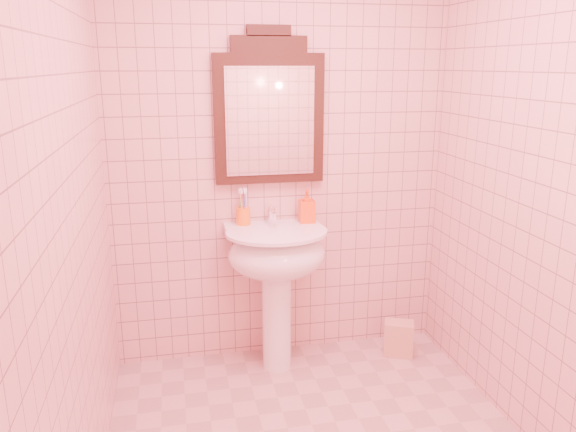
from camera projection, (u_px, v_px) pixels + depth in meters
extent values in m
cube|color=#E3A89E|center=(280.00, 156.00, 3.31)|extent=(2.00, 0.02, 2.50)
cylinder|color=white|center=(277.00, 313.00, 3.32)|extent=(0.17, 0.17, 0.70)
ellipsoid|color=white|center=(277.00, 255.00, 3.21)|extent=(0.56, 0.46, 0.28)
cube|color=white|center=(272.00, 228.00, 3.33)|extent=(0.56, 0.15, 0.05)
cylinder|color=white|center=(277.00, 232.00, 3.17)|extent=(0.58, 0.58, 0.02)
cylinder|color=white|center=(272.00, 216.00, 3.31)|extent=(0.04, 0.04, 0.09)
cylinder|color=white|center=(273.00, 212.00, 3.25)|extent=(0.02, 0.10, 0.02)
cylinder|color=white|center=(275.00, 218.00, 3.21)|extent=(0.02, 0.02, 0.04)
cube|color=white|center=(271.00, 206.00, 3.31)|extent=(0.02, 0.07, 0.01)
cube|color=black|center=(269.00, 119.00, 3.21)|extent=(0.63, 0.05, 0.74)
cube|color=black|center=(269.00, 44.00, 3.11)|extent=(0.43, 0.05, 0.09)
cube|color=black|center=(269.00, 30.00, 3.09)|extent=(0.25, 0.05, 0.06)
cube|color=white|center=(270.00, 122.00, 3.19)|extent=(0.51, 0.01, 0.61)
cylinder|color=orange|center=(243.00, 216.00, 3.28)|extent=(0.08, 0.08, 0.10)
cylinder|color=silver|center=(246.00, 209.00, 3.27)|extent=(0.01, 0.01, 0.19)
cylinder|color=#338CD8|center=(244.00, 208.00, 3.29)|extent=(0.01, 0.01, 0.19)
cylinder|color=#E5334C|center=(241.00, 208.00, 3.28)|extent=(0.01, 0.01, 0.19)
cylinder|color=#3FBF59|center=(240.00, 209.00, 3.27)|extent=(0.01, 0.01, 0.19)
cylinder|color=#D8CC4C|center=(242.00, 210.00, 3.25)|extent=(0.01, 0.01, 0.19)
cylinder|color=purple|center=(245.00, 209.00, 3.26)|extent=(0.01, 0.01, 0.19)
imported|color=#ED4C14|center=(307.00, 206.00, 3.32)|extent=(0.09, 0.09, 0.20)
cube|color=tan|center=(399.00, 338.00, 3.52)|extent=(0.21, 0.18, 0.22)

